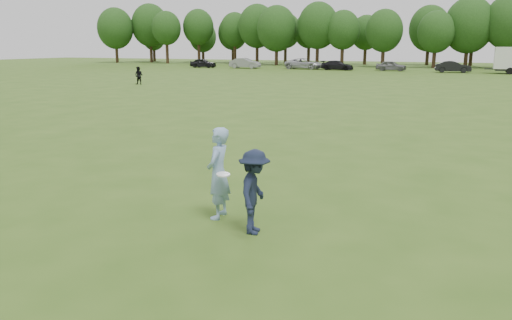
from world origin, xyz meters
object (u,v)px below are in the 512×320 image
at_px(car_c, 304,64).
at_px(car_f, 453,67).
at_px(thrower, 218,173).
at_px(car_a, 203,63).
at_px(car_d, 337,65).
at_px(car_b, 245,63).
at_px(defender, 254,192).
at_px(player_far_a, 139,76).
at_px(car_e, 391,66).

height_order(car_c, car_f, car_c).
relative_size(thrower, car_f, 0.43).
bearing_deg(car_a, car_d, -86.43).
distance_m(car_c, car_f, 20.29).
relative_size(thrower, car_c, 0.34).
distance_m(car_a, car_b, 6.94).
distance_m(thrower, defender, 1.14).
relative_size(player_far_a, car_e, 0.40).
distance_m(player_far_a, car_d, 33.77).
xyz_separation_m(defender, car_a, (-34.92, 60.35, -0.11)).
height_order(car_b, car_c, car_c).
bearing_deg(car_e, player_far_a, 154.79).
relative_size(defender, car_e, 0.40).
height_order(defender, car_a, defender).
bearing_deg(car_d, defender, -164.66).
distance_m(car_d, car_e, 7.28).
height_order(car_a, car_d, car_a).
xyz_separation_m(car_b, car_d, (13.95, 0.44, -0.11)).
distance_m(car_a, car_c, 15.82).
bearing_deg(thrower, car_d, -174.64).
xyz_separation_m(thrower, defender, (1.01, -0.50, -0.14)).
bearing_deg(car_b, car_d, -91.81).
relative_size(player_far_a, car_b, 0.34).
distance_m(car_b, car_c, 8.91).
distance_m(player_far_a, car_f, 40.37).
bearing_deg(thrower, car_f, 171.29).
xyz_separation_m(car_c, car_d, (5.17, -1.03, -0.12)).
bearing_deg(car_e, car_c, 90.77).
distance_m(thrower, player_far_a, 36.32).
height_order(car_d, car_e, car_e).
xyz_separation_m(player_far_a, car_d, (9.71, 32.34, -0.14)).
relative_size(player_far_a, car_c, 0.29).
xyz_separation_m(defender, car_d, (-14.04, 61.16, -0.15)).
bearing_deg(car_d, player_far_a, 165.69).
distance_m(defender, car_e, 62.31).
distance_m(car_a, car_d, 20.89).
height_order(car_d, car_f, car_f).
xyz_separation_m(car_d, car_e, (7.23, 0.78, 0.03)).
height_order(car_b, car_f, car_b).
distance_m(car_a, car_e, 28.16).
distance_m(player_far_a, car_c, 33.67).
bearing_deg(car_d, car_e, -81.42).
distance_m(defender, player_far_a, 37.34).
bearing_deg(car_f, car_a, 83.22).
xyz_separation_m(player_far_a, car_c, (4.55, 33.36, -0.02)).
height_order(player_far_a, car_e, player_far_a).
bearing_deg(car_d, thrower, -165.47).
relative_size(thrower, car_d, 0.42).
bearing_deg(car_f, car_c, 78.45).
bearing_deg(car_b, car_e, -90.31).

